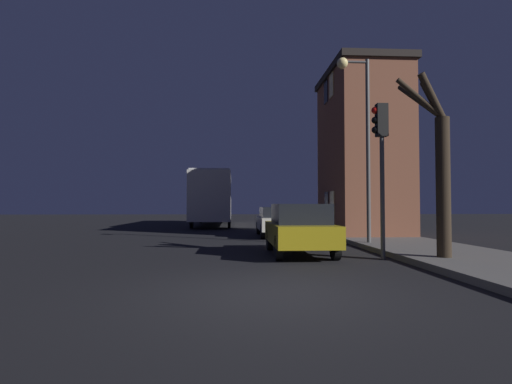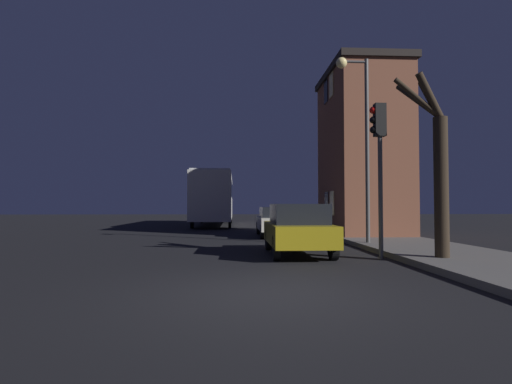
# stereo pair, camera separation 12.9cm
# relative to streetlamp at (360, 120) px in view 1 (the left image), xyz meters

# --- Properties ---
(ground_plane) EXTENTS (120.00, 120.00, 0.00)m
(ground_plane) POSITION_rel_streetlamp_xyz_m (-3.82, -7.12, -4.49)
(ground_plane) COLOR black
(brick_building) EXTENTS (3.36, 5.40, 7.75)m
(brick_building) POSITION_rel_streetlamp_xyz_m (1.64, 4.74, -0.43)
(brick_building) COLOR brown
(brick_building) RESTS_ON sidewalk
(streetlamp) EXTENTS (1.17, 0.39, 6.55)m
(streetlamp) POSITION_rel_streetlamp_xyz_m (0.00, 0.00, 0.00)
(streetlamp) COLOR #4C4C4C
(streetlamp) RESTS_ON sidewalk
(traffic_light) EXTENTS (0.43, 0.24, 4.24)m
(traffic_light) POSITION_rel_streetlamp_xyz_m (-0.46, -3.17, -1.44)
(traffic_light) COLOR #4C4C4C
(traffic_light) RESTS_ON ground
(bare_tree) EXTENTS (1.41, 1.62, 4.72)m
(bare_tree) POSITION_rel_streetlamp_xyz_m (0.74, -4.00, -1.98)
(bare_tree) COLOR #2D2319
(bare_tree) RESTS_ON sidewalk
(bus) EXTENTS (2.60, 11.52, 3.71)m
(bus) POSITION_rel_streetlamp_xyz_m (-5.90, 15.68, -2.28)
(bus) COLOR beige
(bus) RESTS_ON ground
(car_near_lane) EXTENTS (1.70, 3.89, 1.50)m
(car_near_lane) POSITION_rel_streetlamp_xyz_m (-2.52, -2.09, -3.70)
(car_near_lane) COLOR olive
(car_near_lane) RESTS_ON ground
(car_mid_lane) EXTENTS (1.81, 4.43, 1.38)m
(car_mid_lane) POSITION_rel_streetlamp_xyz_m (-2.37, 4.94, -3.74)
(car_mid_lane) COLOR beige
(car_mid_lane) RESTS_ON ground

